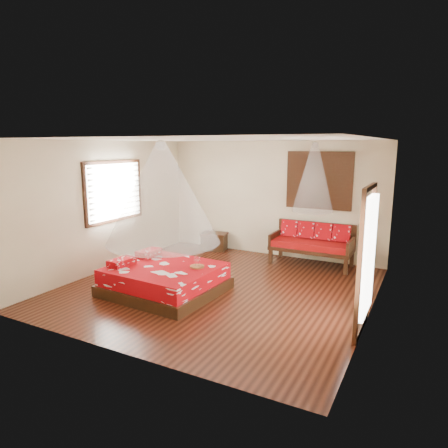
# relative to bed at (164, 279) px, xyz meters

# --- Properties ---
(room) EXTENTS (5.54, 5.54, 2.84)m
(room) POSITION_rel_bed_xyz_m (0.80, 0.65, 1.15)
(room) COLOR black
(room) RESTS_ON ground
(bed) EXTENTS (2.06, 1.89, 0.63)m
(bed) POSITION_rel_bed_xyz_m (0.00, 0.00, 0.00)
(bed) COLOR black
(bed) RESTS_ON floor
(daybed) EXTENTS (1.82, 0.81, 0.95)m
(daybed) POSITION_rel_bed_xyz_m (1.95, 3.03, 0.27)
(daybed) COLOR black
(daybed) RESTS_ON floor
(storage_chest) EXTENTS (0.74, 0.61, 0.45)m
(storage_chest) POSITION_rel_bed_xyz_m (-0.66, 3.10, -0.02)
(storage_chest) COLOR black
(storage_chest) RESTS_ON floor
(shutter_panel) EXTENTS (1.52, 0.06, 1.32)m
(shutter_panel) POSITION_rel_bed_xyz_m (1.95, 3.37, 1.65)
(shutter_panel) COLOR black
(shutter_panel) RESTS_ON wall_back
(window_left) EXTENTS (0.10, 1.74, 1.34)m
(window_left) POSITION_rel_bed_xyz_m (-1.91, 0.85, 1.45)
(window_left) COLOR black
(window_left) RESTS_ON wall_left
(glazed_door) EXTENTS (0.08, 1.02, 2.16)m
(glazed_door) POSITION_rel_bed_xyz_m (3.51, 0.05, 0.82)
(glazed_door) COLOR black
(glazed_door) RESTS_ON floor
(wine_tray) EXTENTS (0.26, 0.26, 0.21)m
(wine_tray) POSITION_rel_bed_xyz_m (0.59, 0.22, 0.31)
(wine_tray) COLOR brown
(wine_tray) RESTS_ON bed
(mosquito_net_main) EXTENTS (2.06, 2.06, 1.80)m
(mosquito_net_main) POSITION_rel_bed_xyz_m (0.02, -0.00, 1.60)
(mosquito_net_main) COLOR white
(mosquito_net_main) RESTS_ON ceiling
(mosquito_net_daybed) EXTENTS (0.91, 0.91, 1.50)m
(mosquito_net_daybed) POSITION_rel_bed_xyz_m (1.95, 2.90, 1.75)
(mosquito_net_daybed) COLOR white
(mosquito_net_daybed) RESTS_ON ceiling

